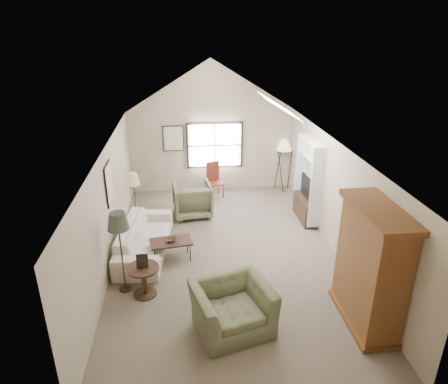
{
  "coord_description": "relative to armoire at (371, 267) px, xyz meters",
  "views": [
    {
      "loc": [
        -0.88,
        -7.78,
        4.87
      ],
      "look_at": [
        0.0,
        0.4,
        1.4
      ],
      "focal_mm": 32.0,
      "sensor_mm": 36.0,
      "label": 1
    }
  ],
  "objects": [
    {
      "name": "tan_lamp",
      "position": [
        -4.31,
        3.95,
        -0.33
      ],
      "size": [
        0.34,
        0.34,
        1.55
      ],
      "primitive_type": null,
      "rotation": [
        0.0,
        0.0,
        -0.11
      ],
      "color": "tan",
      "rests_on": "ground"
    },
    {
      "name": "wall_art",
      "position": [
        -4.06,
        4.34,
        0.63
      ],
      "size": [
        1.97,
        3.71,
        0.88
      ],
      "color": "black",
      "rests_on": "room_shell"
    },
    {
      "name": "armchair_far",
      "position": [
        -2.86,
        4.58,
        -0.64
      ],
      "size": [
        1.09,
        1.12,
        0.93
      ],
      "primitive_type": "imported",
      "rotation": [
        0.0,
        0.0,
        3.24
      ],
      "color": "#5F6446",
      "rests_on": "ground"
    },
    {
      "name": "tv_panel",
      "position": [
        0.14,
        4.0,
        -0.18
      ],
      "size": [
        0.05,
        0.9,
        0.55
      ],
      "primitive_type": "cube",
      "color": "black",
      "rests_on": "media_console"
    },
    {
      "name": "skylight",
      "position": [
        -0.88,
        3.3,
        2.12
      ],
      "size": [
        0.8,
        1.2,
        0.52
      ],
      "primitive_type": null,
      "color": "white",
      "rests_on": "room_shell"
    },
    {
      "name": "side_chair",
      "position": [
        -2.12,
        5.79,
        -0.57
      ],
      "size": [
        0.53,
        0.53,
        1.06
      ],
      "primitive_type": "cube",
      "rotation": [
        0.0,
        0.0,
        0.36
      ],
      "color": "maroon",
      "rests_on": "ground"
    },
    {
      "name": "sofa",
      "position": [
        -4.01,
        2.75,
        -0.74
      ],
      "size": [
        1.23,
        2.56,
        0.72
      ],
      "primitive_type": "imported",
      "rotation": [
        0.0,
        0.0,
        1.46
      ],
      "color": "white",
      "rests_on": "ground"
    },
    {
      "name": "bowl",
      "position": [
        -3.4,
        2.36,
        -0.61
      ],
      "size": [
        0.25,
        0.25,
        0.05
      ],
      "primitive_type": "imported",
      "rotation": [
        0.0,
        0.0,
        0.16
      ],
      "color": "#3A2917",
      "rests_on": "coffee_table"
    },
    {
      "name": "armchair_near",
      "position": [
        -2.34,
        0.06,
        -0.68
      ],
      "size": [
        1.53,
        1.42,
        0.83
      ],
      "primitive_type": "imported",
      "rotation": [
        0.0,
        0.0,
        0.27
      ],
      "color": "#636345",
      "rests_on": "ground"
    },
    {
      "name": "window",
      "position": [
        -2.08,
        6.36,
        0.35
      ],
      "size": [
        1.72,
        0.08,
        1.42
      ],
      "primitive_type": "cube",
      "color": "black",
      "rests_on": "room_shell"
    },
    {
      "name": "media_console",
      "position": [
        0.14,
        4.0,
        -0.8
      ],
      "size": [
        0.34,
        1.18,
        0.6
      ],
      "primitive_type": "cube",
      "color": "#382316",
      "rests_on": "ground"
    },
    {
      "name": "room_shell",
      "position": [
        -2.18,
        2.4,
        2.11
      ],
      "size": [
        5.01,
        8.01,
        4.0
      ],
      "color": "#685E4A",
      "rests_on": "ground"
    },
    {
      "name": "tv_alcove",
      "position": [
        0.16,
        4.0,
        0.05
      ],
      "size": [
        0.32,
        1.3,
        2.1
      ],
      "primitive_type": "cube",
      "color": "white",
      "rests_on": "ground"
    },
    {
      "name": "dark_lamp",
      "position": [
        -4.31,
        1.35,
        -0.24
      ],
      "size": [
        0.46,
        0.46,
        1.72
      ],
      "primitive_type": null,
      "rotation": [
        0.0,
        0.0,
        -0.11
      ],
      "color": "#292E20",
      "rests_on": "ground"
    },
    {
      "name": "coffee_table",
      "position": [
        -3.4,
        2.36,
        -0.87
      ],
      "size": [
        0.98,
        0.64,
        0.47
      ],
      "primitive_type": "cube",
      "rotation": [
        0.0,
        0.0,
        0.16
      ],
      "color": "#391F17",
      "rests_on": "ground"
    },
    {
      "name": "armoire",
      "position": [
        0.0,
        0.0,
        0.0
      ],
      "size": [
        0.6,
        1.5,
        2.2
      ],
      "primitive_type": "cube",
      "color": "brown",
      "rests_on": "ground"
    },
    {
      "name": "side_table",
      "position": [
        -3.91,
        1.15,
        -0.79
      ],
      "size": [
        0.68,
        0.68,
        0.62
      ],
      "primitive_type": "cylinder",
      "rotation": [
        0.0,
        0.0,
        -0.11
      ],
      "color": "#352215",
      "rests_on": "ground"
    },
    {
      "name": "tripod_lamp",
      "position": [
        0.02,
        6.1,
        -0.26
      ],
      "size": [
        0.56,
        0.56,
        1.68
      ],
      "primitive_type": null,
      "rotation": [
        0.0,
        0.0,
        0.17
      ],
      "color": "white",
      "rests_on": "ground"
    }
  ]
}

